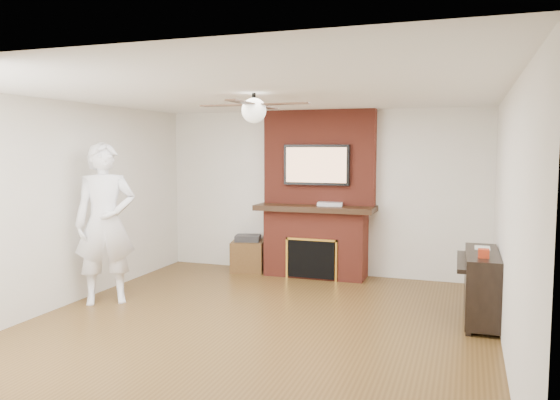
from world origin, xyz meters
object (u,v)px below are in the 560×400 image
(fireplace, at_px, (317,210))
(piano, at_px, (481,284))
(person, at_px, (105,223))
(side_table, at_px, (248,254))

(fireplace, bearing_deg, piano, -33.74)
(fireplace, bearing_deg, person, -132.78)
(fireplace, xyz_separation_m, side_table, (-1.10, -0.07, -0.73))
(side_table, relative_size, piano, 0.50)
(person, xyz_separation_m, piano, (4.41, 0.73, -0.58))
(side_table, distance_m, piano, 3.72)
(person, height_order, piano, person)
(piano, bearing_deg, side_table, 155.71)
(fireplace, xyz_separation_m, person, (-2.10, -2.27, 0.01))
(fireplace, relative_size, side_table, 4.20)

